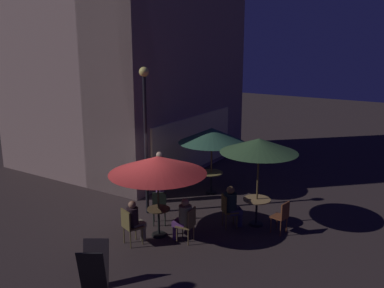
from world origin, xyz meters
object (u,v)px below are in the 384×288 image
cafe_table_1 (159,218)px  patron_seated_0 (135,219)px  patron_seated_1 (183,217)px  patron_standing_3 (160,177)px  cafe_table_0 (211,177)px  cafe_chair_1 (189,222)px  menu_sandwich_board (94,267)px  patio_umbrella_2 (259,146)px  cafe_table_2 (257,206)px  patio_umbrella_0 (212,135)px  patron_seated_2 (232,204)px  patio_umbrella_1 (158,165)px  cafe_chair_2 (159,205)px  street_lamp_near_corner (145,121)px  cafe_chair_0 (129,224)px  cafe_chair_4 (282,215)px  cafe_chair_3 (227,208)px

cafe_table_1 → patron_seated_0: bearing=159.1°
patron_seated_1 → patron_standing_3: bearing=-48.0°
cafe_table_0 → cafe_chair_1: 3.74m
menu_sandwich_board → cafe_table_0: (6.37, 0.79, 0.05)m
patio_umbrella_2 → patron_standing_3: (-0.03, 3.38, -1.48)m
cafe_table_2 → menu_sandwich_board: bearing=161.8°
patio_umbrella_0 → patron_seated_2: patio_umbrella_0 is taller
patron_seated_0 → patio_umbrella_0: bearing=23.1°
menu_sandwich_board → patron_seated_1: size_ratio=0.84×
patio_umbrella_1 → cafe_chair_2: (0.68, 0.48, -1.46)m
cafe_table_2 → patio_umbrella_2: 1.75m
patio_umbrella_2 → cafe_chair_1: (-1.93, 1.06, -1.78)m
street_lamp_near_corner → cafe_chair_0: bearing=-154.5°
patio_umbrella_1 → patron_seated_1: bearing=-83.5°
menu_sandwich_board → patio_umbrella_2: size_ratio=0.40×
cafe_chair_0 → patron_seated_2: (2.34, -1.74, 0.11)m
cafe_chair_1 → patron_seated_0: (-0.78, 1.15, 0.11)m
patron_seated_1 → cafe_table_0: bearing=-78.2°
patron_seated_2 → cafe_chair_4: bearing=-29.9°
cafe_table_0 → cafe_chair_3: (-2.18, -1.75, 0.02)m
cafe_table_0 → cafe_chair_3: size_ratio=0.82×
cafe_chair_1 → patron_seated_0: patron_seated_0 is taller
cafe_table_0 → cafe_table_2: size_ratio=1.01×
cafe_table_1 → cafe_chair_2: cafe_chair_2 is taller
patron_seated_0 → patron_standing_3: 2.94m
patio_umbrella_1 → patron_seated_1: (0.08, -0.74, -1.31)m
cafe_chair_3 → patron_seated_2: size_ratio=0.79×
cafe_table_2 → patron_seated_0: size_ratio=0.66×
patio_umbrella_1 → cafe_chair_1: size_ratio=2.73×
street_lamp_near_corner → cafe_table_0: (2.53, -0.80, -2.30)m
cafe_chair_4 → patron_seated_1: bearing=52.7°
menu_sandwich_board → patron_seated_0: size_ratio=0.85×
cafe_table_1 → patron_seated_2: bearing=-43.3°
cafe_table_0 → cafe_chair_4: cafe_chair_4 is taller
patio_umbrella_1 → patron_seated_2: size_ratio=2.10×
cafe_table_0 → patron_seated_2: patron_seated_2 is taller
menu_sandwich_board → patio_umbrella_1: size_ratio=0.39×
cafe_table_0 → cafe_table_2: 2.84m
cafe_table_2 → cafe_chair_3: bearing=134.9°
patio_umbrella_0 → cafe_chair_2: 3.28m
cafe_chair_0 → street_lamp_near_corner: bearing=46.4°
cafe_chair_3 → patron_seated_1: size_ratio=0.81×
cafe_table_2 → patron_seated_2: 0.75m
cafe_chair_0 → patron_seated_0: patron_seated_0 is taller
patron_seated_0 → cafe_table_1: bearing=0.0°
patio_umbrella_1 → cafe_chair_0: patio_umbrella_1 is taller
cafe_table_1 → cafe_chair_3: size_ratio=0.81×
menu_sandwich_board → cafe_table_1: (2.77, 0.36, -0.00)m
patron_standing_3 → cafe_chair_0: bearing=-91.6°
cafe_chair_1 → patron_seated_2: (1.41, -0.54, 0.14)m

